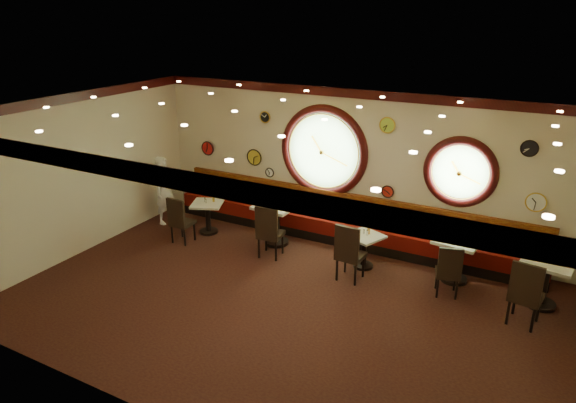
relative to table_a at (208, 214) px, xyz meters
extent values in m
cube|color=black|center=(2.80, -1.77, -0.45)|extent=(9.00, 6.00, 0.00)
cube|color=gold|center=(2.80, -1.77, 2.75)|extent=(9.00, 6.00, 0.02)
cube|color=beige|center=(2.80, 1.23, 1.15)|extent=(9.00, 0.02, 3.20)
cube|color=beige|center=(2.80, -4.77, 1.15)|extent=(9.00, 0.02, 3.20)
cube|color=beige|center=(-1.70, -1.77, 1.15)|extent=(0.02, 6.00, 3.20)
cube|color=black|center=(2.80, 1.18, 2.66)|extent=(9.00, 0.10, 0.18)
cube|color=black|center=(2.80, -4.72, 2.66)|extent=(9.00, 0.10, 0.18)
cube|color=black|center=(-1.65, -1.77, 2.66)|extent=(0.10, 6.00, 0.18)
cube|color=black|center=(2.80, 0.95, -0.35)|extent=(8.00, 0.55, 0.20)
cube|color=#570A07|center=(2.80, 0.95, -0.10)|extent=(8.00, 0.55, 0.30)
cube|color=#5C0D07|center=(2.80, 1.17, 0.30)|extent=(8.00, 0.10, 0.55)
cylinder|color=#92CD7B|center=(2.20, 1.23, 1.40)|extent=(1.66, 0.02, 1.66)
torus|color=black|center=(2.20, 1.21, 1.40)|extent=(1.98, 0.18, 1.98)
torus|color=gold|center=(2.20, 1.18, 1.40)|extent=(1.61, 0.03, 1.61)
cylinder|color=#92CD7B|center=(5.00, 1.23, 1.35)|extent=(1.10, 0.02, 1.10)
torus|color=black|center=(5.00, 1.21, 1.35)|extent=(1.38, 0.18, 1.38)
torus|color=gold|center=(5.00, 1.18, 1.35)|extent=(1.09, 0.03, 1.09)
cylinder|color=black|center=(6.10, 1.19, 1.95)|extent=(0.28, 0.03, 0.28)
cylinder|color=#AAD041|center=(3.55, 1.19, 2.10)|extent=(0.30, 0.03, 0.30)
cylinder|color=white|center=(6.35, 1.19, 1.00)|extent=(0.34, 0.03, 0.34)
cylinder|color=gold|center=(0.50, 1.19, 1.05)|extent=(0.36, 0.03, 0.36)
cylinder|color=red|center=(-0.80, 1.19, 1.10)|extent=(0.32, 0.03, 0.32)
cylinder|color=red|center=(3.65, 1.19, 0.75)|extent=(0.24, 0.03, 0.24)
cylinder|color=black|center=(0.80, 1.19, 2.00)|extent=(0.24, 0.03, 0.24)
cylinder|color=white|center=(0.90, 1.19, 0.75)|extent=(0.20, 0.03, 0.20)
cylinder|color=black|center=(0.00, 0.00, -0.42)|extent=(0.40, 0.40, 0.06)
cylinder|color=black|center=(0.00, 0.00, -0.10)|extent=(0.11, 0.11, 0.64)
cube|color=silver|center=(0.00, 0.00, 0.24)|extent=(0.84, 0.84, 0.05)
cylinder|color=black|center=(1.61, 0.21, -0.41)|extent=(0.50, 0.50, 0.07)
cylinder|color=black|center=(1.61, 0.21, -0.01)|extent=(0.14, 0.14, 0.80)
cube|color=silver|center=(1.61, 0.21, 0.41)|extent=(0.85, 0.85, 0.06)
cylinder|color=black|center=(3.60, 0.08, -0.42)|extent=(0.38, 0.38, 0.05)
cylinder|color=black|center=(3.60, 0.08, -0.12)|extent=(0.10, 0.10, 0.61)
cube|color=silver|center=(3.60, 0.08, 0.20)|extent=(0.79, 0.79, 0.04)
cylinder|color=black|center=(5.24, 0.36, -0.41)|extent=(0.47, 0.47, 0.06)
cylinder|color=black|center=(5.24, 0.36, -0.04)|extent=(0.13, 0.13, 0.75)
cube|color=silver|center=(5.24, 0.36, 0.36)|extent=(0.85, 0.85, 0.05)
cylinder|color=black|center=(6.70, 0.17, -0.41)|extent=(0.48, 0.48, 0.07)
cylinder|color=black|center=(6.70, 0.17, -0.03)|extent=(0.13, 0.13, 0.77)
cube|color=silver|center=(6.70, 0.17, 0.37)|extent=(0.87, 0.87, 0.05)
cube|color=black|center=(-0.19, -0.63, -0.02)|extent=(0.43, 0.43, 0.07)
cube|color=black|center=(-0.19, -0.81, 0.29)|extent=(0.43, 0.06, 0.56)
cube|color=black|center=(1.79, -0.34, 0.02)|extent=(0.52, 0.52, 0.08)
cube|color=black|center=(1.81, -0.54, 0.36)|extent=(0.47, 0.12, 0.60)
cube|color=black|center=(3.54, -0.47, 0.02)|extent=(0.48, 0.48, 0.08)
cube|color=black|center=(3.53, -0.67, 0.36)|extent=(0.47, 0.08, 0.60)
cube|color=black|center=(5.21, -0.19, -0.05)|extent=(0.49, 0.49, 0.07)
cube|color=black|center=(5.26, -0.36, 0.25)|extent=(0.40, 0.16, 0.52)
cube|color=black|center=(6.47, -0.52, 0.02)|extent=(0.53, 0.53, 0.08)
cube|color=black|center=(6.43, -0.72, 0.36)|extent=(0.47, 0.13, 0.61)
cylinder|color=silver|center=(-0.07, 0.02, 0.31)|extent=(0.03, 0.03, 0.09)
cylinder|color=silver|center=(1.50, 0.33, 0.49)|extent=(0.04, 0.04, 0.11)
cylinder|color=#BCBDC1|center=(3.56, 0.12, 0.27)|extent=(0.03, 0.03, 0.09)
cylinder|color=#BDBDC1|center=(5.22, 0.45, 0.43)|extent=(0.03, 0.03, 0.09)
cylinder|color=silver|center=(-0.01, -0.02, 0.31)|extent=(0.03, 0.03, 0.09)
cylinder|color=silver|center=(1.69, 0.22, 0.49)|extent=(0.04, 0.04, 0.11)
cylinder|color=silver|center=(3.63, 0.09, 0.27)|extent=(0.04, 0.04, 0.10)
cylinder|color=silver|center=(5.27, 0.37, 0.43)|extent=(0.03, 0.03, 0.09)
cylinder|color=gold|center=(0.08, 0.12, 0.34)|extent=(0.05, 0.05, 0.15)
cylinder|color=#C7802E|center=(1.70, 0.25, 0.51)|extent=(0.05, 0.05, 0.15)
cylinder|color=gold|center=(3.64, 0.16, 0.31)|extent=(0.06, 0.06, 0.18)
cylinder|color=gold|center=(5.32, 0.44, 0.47)|extent=(0.05, 0.05, 0.17)
cylinder|color=#BDBCC1|center=(6.55, 0.18, 0.44)|extent=(0.03, 0.03, 0.09)
cylinder|color=silver|center=(6.68, 0.15, 0.45)|extent=(0.04, 0.04, 0.10)
cylinder|color=gold|center=(6.84, 0.27, 0.48)|extent=(0.05, 0.05, 0.17)
imported|color=white|center=(-1.20, 0.03, 0.34)|extent=(0.41, 0.60, 1.58)
camera|label=1|loc=(6.46, -8.38, 4.21)|focal=32.00mm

